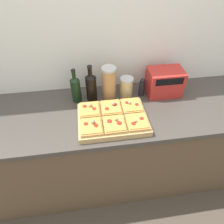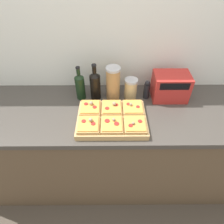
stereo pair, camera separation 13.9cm
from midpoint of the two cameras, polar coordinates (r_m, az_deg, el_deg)
ground_plane at (r=2.10m, az=-1.26°, el=-25.09°), size 12.00×12.00×0.00m
wall_back at (r=1.62m, az=-5.12°, el=17.21°), size 6.00×0.06×2.50m
kitchen_counter at (r=1.85m, az=-2.76°, el=-10.35°), size 2.63×0.67×0.94m
cutting_board at (r=1.40m, az=-2.67°, el=-2.22°), size 0.48×0.35×0.04m
pizza_slice_back_left at (r=1.44m, az=-9.18°, el=0.58°), size 0.14×0.16×0.06m
pizza_slice_back_center at (r=1.44m, az=-3.06°, el=1.17°), size 0.14×0.16×0.06m
pizza_slice_back_right at (r=1.45m, az=2.95°, el=1.72°), size 0.14×0.16×0.05m
pizza_slice_front_left at (r=1.32m, az=-8.98°, el=-4.28°), size 0.14×0.16×0.06m
pizza_slice_front_center at (r=1.32m, az=-2.31°, el=-3.65°), size 0.14×0.16×0.05m
pizza_slice_front_right at (r=1.33m, az=4.25°, el=-2.99°), size 0.14×0.16×0.05m
olive_oil_bottle at (r=1.56m, az=-12.87°, el=6.43°), size 0.07×0.07×0.28m
wine_bottle at (r=1.54m, az=-8.58°, el=7.13°), size 0.08×0.08×0.30m
grain_jar_tall at (r=1.54m, az=-3.48°, el=8.06°), size 0.11×0.11×0.27m
grain_jar_short at (r=1.58m, az=1.62°, el=6.95°), size 0.10×0.10×0.17m
pepper_mill at (r=1.61m, az=6.09°, el=7.05°), size 0.05×0.05×0.16m
toaster_oven at (r=1.64m, az=12.38°, el=8.25°), size 0.30×0.18×0.21m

